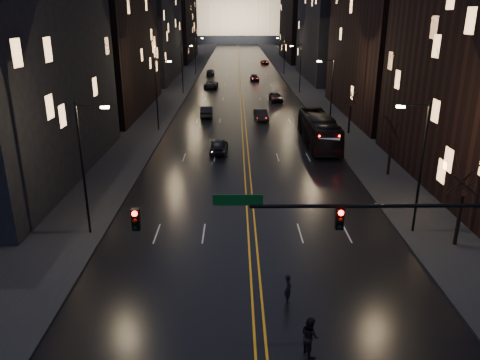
{
  "coord_description": "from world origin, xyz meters",
  "views": [
    {
      "loc": [
        -1.09,
        -18.86,
        14.11
      ],
      "look_at": [
        -0.8,
        12.13,
        3.13
      ],
      "focal_mm": 35.0,
      "sensor_mm": 36.0,
      "label": 1
    }
  ],
  "objects_px": {
    "traffic_signal": "(393,229)",
    "pedestrian_b": "(310,336)",
    "oncoming_car_b": "(207,111)",
    "pedestrian_a": "(288,288)",
    "oncoming_car_a": "(219,145)",
    "bus": "(319,130)",
    "receding_car_a": "(261,115)"
  },
  "relations": [
    {
      "from": "bus",
      "to": "oncoming_car_b",
      "type": "distance_m",
      "value": 20.98
    },
    {
      "from": "bus",
      "to": "oncoming_car_b",
      "type": "height_order",
      "value": "bus"
    },
    {
      "from": "oncoming_car_b",
      "to": "pedestrian_b",
      "type": "distance_m",
      "value": 51.21
    },
    {
      "from": "receding_car_a",
      "to": "traffic_signal",
      "type": "bearing_deg",
      "value": -91.23
    },
    {
      "from": "receding_car_a",
      "to": "pedestrian_a",
      "type": "xyz_separation_m",
      "value": [
        -0.9,
        -44.26,
        0.03
      ]
    },
    {
      "from": "traffic_signal",
      "to": "pedestrian_b",
      "type": "xyz_separation_m",
      "value": [
        -3.8,
        -2.0,
        -4.18
      ]
    },
    {
      "from": "traffic_signal",
      "to": "receding_car_a",
      "type": "relative_size",
      "value": 3.76
    },
    {
      "from": "oncoming_car_b",
      "to": "pedestrian_b",
      "type": "bearing_deg",
      "value": 96.6
    },
    {
      "from": "oncoming_car_b",
      "to": "pedestrian_a",
      "type": "bearing_deg",
      "value": 96.69
    },
    {
      "from": "traffic_signal",
      "to": "pedestrian_b",
      "type": "height_order",
      "value": "traffic_signal"
    },
    {
      "from": "oncoming_car_a",
      "to": "pedestrian_a",
      "type": "relative_size",
      "value": 2.93
    },
    {
      "from": "oncoming_car_b",
      "to": "pedestrian_a",
      "type": "height_order",
      "value": "oncoming_car_b"
    },
    {
      "from": "pedestrian_a",
      "to": "pedestrian_b",
      "type": "distance_m",
      "value": 4.0
    },
    {
      "from": "oncoming_car_b",
      "to": "receding_car_a",
      "type": "relative_size",
      "value": 1.07
    },
    {
      "from": "traffic_signal",
      "to": "oncoming_car_b",
      "type": "height_order",
      "value": "traffic_signal"
    },
    {
      "from": "pedestrian_a",
      "to": "bus",
      "type": "bearing_deg",
      "value": -14.4
    },
    {
      "from": "oncoming_car_a",
      "to": "oncoming_car_b",
      "type": "bearing_deg",
      "value": -80.82
    },
    {
      "from": "oncoming_car_a",
      "to": "pedestrian_b",
      "type": "height_order",
      "value": "pedestrian_b"
    },
    {
      "from": "pedestrian_a",
      "to": "pedestrian_b",
      "type": "xyz_separation_m",
      "value": [
        0.51,
        -3.97,
        0.14
      ]
    },
    {
      "from": "pedestrian_b",
      "to": "oncoming_car_a",
      "type": "bearing_deg",
      "value": -13.59
    },
    {
      "from": "receding_car_a",
      "to": "oncoming_car_a",
      "type": "bearing_deg",
      "value": -113.94
    },
    {
      "from": "oncoming_car_b",
      "to": "receding_car_a",
      "type": "xyz_separation_m",
      "value": [
        7.81,
        -2.44,
        -0.05
      ]
    },
    {
      "from": "oncoming_car_b",
      "to": "pedestrian_a",
      "type": "xyz_separation_m",
      "value": [
        6.91,
        -46.71,
        -0.02
      ]
    },
    {
      "from": "oncoming_car_b",
      "to": "oncoming_car_a",
      "type": "bearing_deg",
      "value": 95.56
    },
    {
      "from": "oncoming_car_b",
      "to": "receding_car_a",
      "type": "height_order",
      "value": "oncoming_car_b"
    },
    {
      "from": "traffic_signal",
      "to": "pedestrian_b",
      "type": "distance_m",
      "value": 5.99
    },
    {
      "from": "traffic_signal",
      "to": "pedestrian_a",
      "type": "distance_m",
      "value": 6.41
    },
    {
      "from": "oncoming_car_b",
      "to": "receding_car_a",
      "type": "bearing_deg",
      "value": 160.9
    },
    {
      "from": "traffic_signal",
      "to": "receding_car_a",
      "type": "xyz_separation_m",
      "value": [
        -3.41,
        46.23,
        -4.35
      ]
    },
    {
      "from": "pedestrian_b",
      "to": "bus",
      "type": "bearing_deg",
      "value": -32.68
    },
    {
      "from": "bus",
      "to": "oncoming_car_a",
      "type": "height_order",
      "value": "bus"
    },
    {
      "from": "bus",
      "to": "pedestrian_a",
      "type": "bearing_deg",
      "value": -103.27
    }
  ]
}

